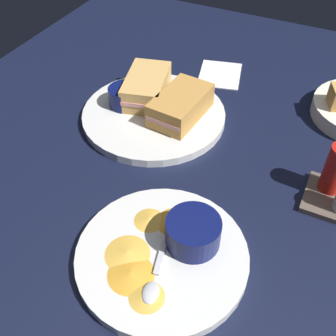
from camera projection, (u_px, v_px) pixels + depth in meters
ground_plane at (206, 144)px, 77.42cm from camera, size 110.00×110.00×3.00cm
plate_sandwich_main at (154, 115)px, 80.16cm from camera, size 27.81×27.81×1.60cm
sandwich_half_near at (181, 105)px, 77.06cm from camera, size 13.86×8.79×4.80cm
sandwich_half_far at (146, 87)px, 81.52cm from camera, size 14.60×10.64×4.80cm
ramekin_dark_sauce at (124, 96)px, 79.84cm from camera, size 6.11×6.11×3.83cm
spoon_by_dark_ramekin at (145, 112)px, 78.95cm from camera, size 3.02×9.96×0.80cm
plate_chips_companion at (162, 256)px, 57.09cm from camera, size 24.12×24.12×1.60cm
ramekin_light_gravy at (193, 231)px, 56.33cm from camera, size 7.75×7.75×4.22cm
spoon_by_gravy_ramekin at (153, 284)px, 52.75cm from camera, size 9.93×3.73×0.80cm
plantain_chip_scatter at (143, 252)px, 56.26cm from camera, size 18.76×12.81×0.60cm
paper_napkin_folded at (220, 74)px, 91.96cm from camera, size 12.84×11.37×0.40cm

